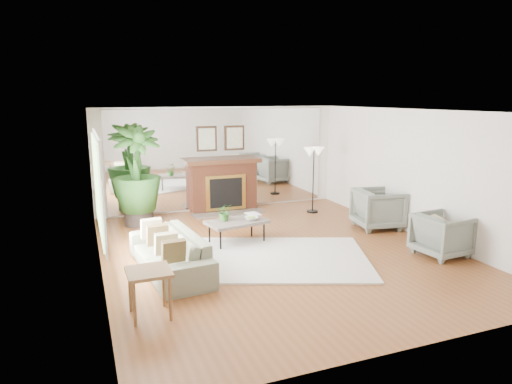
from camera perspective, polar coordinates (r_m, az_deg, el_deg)
name	(u,v)px	position (r m, az deg, el deg)	size (l,w,h in m)	color
ground	(277,251)	(8.29, 2.67, -7.44)	(7.00, 7.00, 0.00)	brown
wall_left	(97,197)	(7.31, -19.22, -0.55)	(0.02, 7.00, 2.50)	silver
wall_right	(416,173)	(9.56, 19.39, 2.22)	(0.02, 7.00, 2.50)	silver
wall_back	(220,159)	(11.21, -4.49, 4.18)	(6.00, 0.02, 2.50)	silver
mirror_panel	(221,159)	(11.19, -4.46, 4.17)	(5.40, 0.04, 2.40)	silver
window_panel	(98,185)	(7.68, -19.16, 0.79)	(0.04, 2.40, 1.50)	#B2E09E
fireplace	(223,184)	(11.08, -4.10, 1.01)	(1.85, 0.83, 2.05)	brown
area_rug	(276,258)	(7.92, 2.46, -8.25)	(3.12, 2.23, 0.03)	beige
coffee_table	(237,223)	(8.62, -2.42, -3.83)	(1.21, 0.83, 0.44)	#6B5D54
sofa	(170,253)	(7.41, -10.74, -7.48)	(2.13, 0.83, 0.62)	gray
armchair_back	(378,209)	(9.97, 15.01, -2.01)	(0.89, 0.92, 0.84)	slate
armchair_front	(442,235)	(8.61, 22.24, -4.97)	(0.80, 0.83, 0.75)	slate
side_table	(149,278)	(5.95, -13.24, -10.38)	(0.55, 0.55, 0.62)	brown
potted_ficus	(137,173)	(10.05, -14.71, 2.33)	(1.14, 1.14, 2.14)	black
floor_lamp	(314,157)	(10.86, 7.24, 4.37)	(0.51, 0.28, 1.57)	black
tabletop_plant	(225,212)	(8.59, -3.92, -2.51)	(0.30, 0.26, 0.33)	#315F23
fruit_bowl	(251,218)	(8.65, -0.60, -3.31)	(0.26, 0.26, 0.06)	brown
book	(248,215)	(8.97, -1.02, -2.88)	(0.23, 0.31, 0.02)	brown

